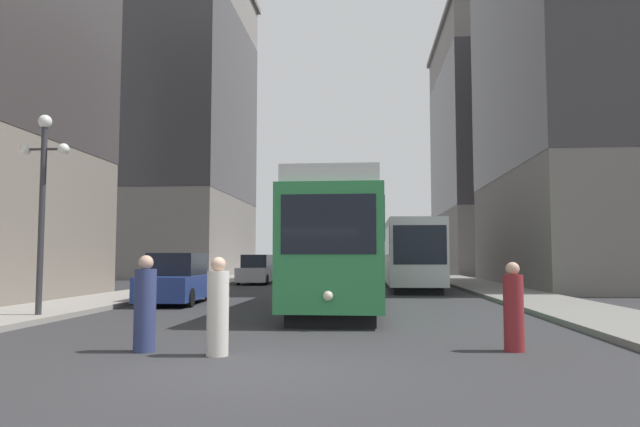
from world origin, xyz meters
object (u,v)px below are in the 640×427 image
object	(u,v)px
streetcar	(342,244)
parked_car_left_mid	(177,280)
pedestrian_crossing_near	(514,310)
lamp_post_left_near	(43,182)
parked_car_left_near	(257,270)
transit_bus	(409,252)
pedestrian_crossing_far	(218,309)
pedestrian_on_sidewalk	(145,307)

from	to	relation	value
streetcar	parked_car_left_mid	world-z (taller)	streetcar
pedestrian_crossing_near	lamp_post_left_near	size ratio (longest dim) A/B	0.29
parked_car_left_near	lamp_post_left_near	world-z (taller)	lamp_post_left_near
parked_car_left_mid	lamp_post_left_near	bearing A→B (deg)	-111.49
streetcar	parked_car_left_near	xyz separation A→B (m)	(-6.03, 16.61, -1.26)
transit_bus	pedestrian_crossing_far	distance (m)	22.39
transit_bus	lamp_post_left_near	size ratio (longest dim) A/B	2.32
transit_bus	parked_car_left_mid	distance (m)	14.41
streetcar	parked_car_left_mid	size ratio (longest dim) A/B	2.66
parked_car_left_mid	lamp_post_left_near	size ratio (longest dim) A/B	0.86
pedestrian_on_sidewalk	pedestrian_crossing_far	bearing A→B (deg)	-137.09
pedestrian_crossing_near	pedestrian_crossing_far	distance (m)	5.25
transit_bus	pedestrian_on_sidewalk	distance (m)	22.44
streetcar	parked_car_left_near	world-z (taller)	streetcar
lamp_post_left_near	pedestrian_crossing_far	bearing A→B (deg)	-39.44
streetcar	pedestrian_crossing_far	distance (m)	9.82
pedestrian_on_sidewalk	parked_car_left_near	bearing A→B (deg)	-28.40
transit_bus	parked_car_left_mid	xyz separation A→B (m)	(-9.14, -11.09, -1.10)
streetcar	pedestrian_on_sidewalk	distance (m)	9.87
parked_car_left_mid	pedestrian_crossing_far	size ratio (longest dim) A/B	2.76
transit_bus	pedestrian_on_sidewalk	bearing A→B (deg)	-106.44
transit_bus	pedestrian_on_sidewalk	xyz separation A→B (m)	(-6.27, -21.51, -1.15)
pedestrian_crossing_far	lamp_post_left_near	xyz separation A→B (m)	(-6.17, 5.07, 2.92)
pedestrian_on_sidewalk	lamp_post_left_near	bearing A→B (deg)	10.28
streetcar	pedestrian_crossing_far	size ratio (longest dim) A/B	7.33
transit_bus	pedestrian_crossing_far	xyz separation A→B (m)	(-4.87, -21.82, -1.16)
parked_car_left_mid	pedestrian_crossing_far	xyz separation A→B (m)	(4.27, -10.73, -0.06)
parked_car_left_near	pedestrian_crossing_near	distance (m)	27.02
streetcar	pedestrian_on_sidewalk	size ratio (longest dim) A/B	7.20
streetcar	transit_bus	world-z (taller)	streetcar
pedestrian_crossing_near	transit_bus	bearing A→B (deg)	-38.59
pedestrian_crossing_near	streetcar	bearing A→B (deg)	-18.00
parked_car_left_near	pedestrian_crossing_near	world-z (taller)	parked_car_left_near
parked_car_left_near	parked_car_left_mid	xyz separation A→B (m)	(-0.00, -15.46, -0.00)
streetcar	pedestrian_crossing_far	xyz separation A→B (m)	(-1.76, -9.57, -1.32)
parked_car_left_mid	pedestrian_on_sidewalk	size ratio (longest dim) A/B	2.71
pedestrian_crossing_far	lamp_post_left_near	size ratio (longest dim) A/B	0.31
pedestrian_on_sidewalk	streetcar	bearing A→B (deg)	-53.60
pedestrian_crossing_far	pedestrian_on_sidewalk	bearing A→B (deg)	-61.45
transit_bus	pedestrian_crossing_far	world-z (taller)	transit_bus
streetcar	pedestrian_crossing_near	bearing A→B (deg)	-67.73
streetcar	pedestrian_on_sidewalk	bearing A→B (deg)	-108.05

